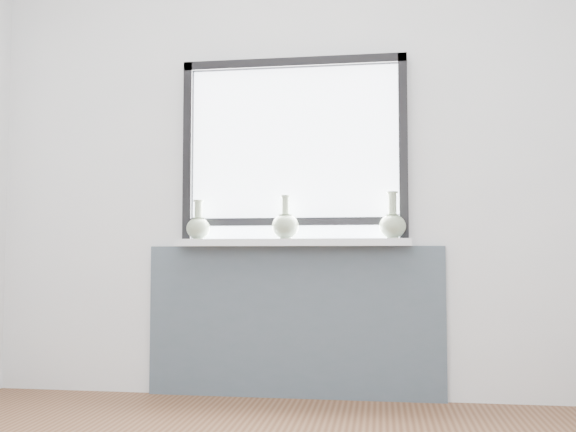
# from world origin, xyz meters

# --- Properties ---
(back_wall) EXTENTS (3.60, 0.02, 2.60)m
(back_wall) POSITION_xyz_m (0.00, 1.81, 1.30)
(back_wall) COLOR silver
(back_wall) RESTS_ON ground
(apron_panel) EXTENTS (1.70, 0.03, 0.86)m
(apron_panel) POSITION_xyz_m (0.00, 1.78, 0.43)
(apron_panel) COLOR #444F5D
(apron_panel) RESTS_ON ground
(windowsill) EXTENTS (1.32, 0.18, 0.04)m
(windowsill) POSITION_xyz_m (0.00, 1.71, 0.88)
(windowsill) COLOR white
(windowsill) RESTS_ON apron_panel
(window) EXTENTS (1.30, 0.06, 1.05)m
(window) POSITION_xyz_m (0.00, 1.77, 1.44)
(window) COLOR black
(window) RESTS_ON windowsill
(vase_a) EXTENTS (0.13, 0.13, 0.23)m
(vase_a) POSITION_xyz_m (-0.54, 1.69, 0.97)
(vase_a) COLOR #8FA384
(vase_a) RESTS_ON windowsill
(vase_b) EXTENTS (0.15, 0.15, 0.25)m
(vase_b) POSITION_xyz_m (-0.04, 1.70, 0.98)
(vase_b) COLOR #8FA384
(vase_b) RESTS_ON windowsill
(vase_c) EXTENTS (0.15, 0.15, 0.26)m
(vase_c) POSITION_xyz_m (0.56, 1.69, 0.98)
(vase_c) COLOR #8FA384
(vase_c) RESTS_ON windowsill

